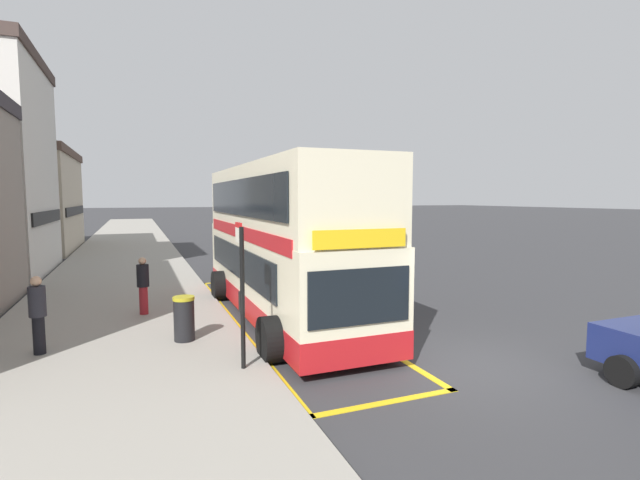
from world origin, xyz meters
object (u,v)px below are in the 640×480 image
pedestrian_waiting_near_sign (38,312)px  parked_car_white_far (285,239)px  litter_bin (184,318)px  double_decker_bus (282,247)px  bus_stop_sign (241,284)px  pedestrian_further_back (143,283)px

pedestrian_waiting_near_sign → parked_car_white_far: bearing=57.6°
litter_bin → pedestrian_waiting_near_sign: bearing=176.6°
pedestrian_waiting_near_sign → double_decker_bus: bearing=15.5°
litter_bin → bus_stop_sign: bearing=-67.7°
double_decker_bus → bus_stop_sign: (-2.06, -4.04, -0.26)m
bus_stop_sign → pedestrian_further_back: size_ratio=1.73×
bus_stop_sign → parked_car_white_far: (7.10, 19.70, -1.01)m
pedestrian_waiting_near_sign → litter_bin: pedestrian_waiting_near_sign is taller
double_decker_bus → bus_stop_sign: bearing=-117.1°
parked_car_white_far → double_decker_bus: bearing=-107.3°
parked_car_white_far → litter_bin: bearing=-114.1°
parked_car_white_far → pedestrian_further_back: pedestrian_further_back is taller
pedestrian_waiting_near_sign → litter_bin: (2.99, -0.18, -0.39)m
pedestrian_further_back → double_decker_bus: bearing=-16.8°
double_decker_bus → parked_car_white_far: size_ratio=2.43×
parked_car_white_far → pedestrian_further_back: bearing=-120.9°
double_decker_bus → pedestrian_further_back: size_ratio=6.16×
parked_car_white_far → pedestrian_further_back: size_ratio=2.54×
pedestrian_further_back → litter_bin: 3.12m
double_decker_bus → pedestrian_further_back: bearing=163.2°
double_decker_bus → bus_stop_sign: 4.54m
double_decker_bus → litter_bin: size_ratio=9.74×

